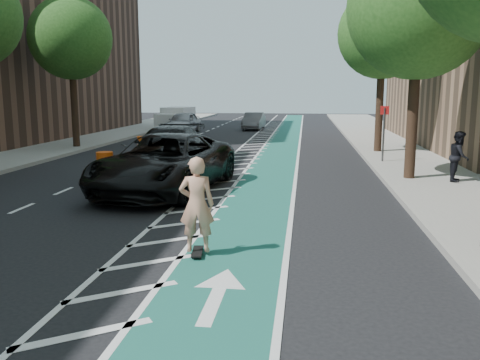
% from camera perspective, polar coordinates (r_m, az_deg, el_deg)
% --- Properties ---
extents(ground, '(120.00, 120.00, 0.00)m').
position_cam_1_polar(ground, '(11.35, -15.39, -6.35)').
color(ground, black).
rests_on(ground, ground).
extents(bike_lane, '(2.00, 90.00, 0.01)m').
position_cam_1_polar(bike_lane, '(20.31, 3.54, 1.18)').
color(bike_lane, '#1B6058').
rests_on(bike_lane, ground).
extents(buffer_strip, '(1.40, 90.00, 0.01)m').
position_cam_1_polar(buffer_strip, '(20.46, -0.66, 1.26)').
color(buffer_strip, silver).
rests_on(buffer_strip, ground).
extents(sidewalk_right, '(5.00, 90.00, 0.15)m').
position_cam_1_polar(sidewalk_right, '(20.91, 21.61, 0.94)').
color(sidewalk_right, gray).
rests_on(sidewalk_right, ground).
extents(curb_right, '(0.12, 90.00, 0.16)m').
position_cam_1_polar(curb_right, '(20.44, 14.95, 1.13)').
color(curb_right, gray).
rests_on(curb_right, ground).
extents(curb_left, '(0.12, 90.00, 0.16)m').
position_cam_1_polar(curb_left, '(23.22, -22.06, 1.76)').
color(curb_left, gray).
rests_on(curb_left, ground).
extents(tree_r_c, '(4.20, 4.20, 7.90)m').
position_cam_1_polar(tree_r_c, '(18.57, 19.35, 17.69)').
color(tree_r_c, '#382619').
rests_on(tree_r_c, ground).
extents(tree_r_d, '(4.20, 4.20, 7.90)m').
position_cam_1_polar(tree_r_d, '(26.40, 15.67, 15.44)').
color(tree_r_d, '#382619').
rests_on(tree_r_d, ground).
extents(tree_l_d, '(4.20, 4.20, 7.90)m').
position_cam_1_polar(tree_l_d, '(28.86, -18.38, 14.81)').
color(tree_l_d, '#382619').
rests_on(tree_l_d, ground).
extents(sign_post, '(0.35, 0.08, 2.47)m').
position_cam_1_polar(sign_post, '(22.34, 15.83, 5.11)').
color(sign_post, '#4C4C4C').
rests_on(sign_post, ground).
extents(skateboard, '(0.28, 0.71, 0.09)m').
position_cam_1_polar(skateboard, '(9.88, -4.80, -8.02)').
color(skateboard, black).
rests_on(skateboard, ground).
extents(skateboarder, '(0.72, 0.52, 1.82)m').
position_cam_1_polar(skateboarder, '(9.63, -4.88, -2.75)').
color(skateboarder, tan).
rests_on(skateboarder, skateboard).
extents(suv_near, '(3.81, 6.78, 1.79)m').
position_cam_1_polar(suv_near, '(15.96, -8.42, 1.89)').
color(suv_near, black).
rests_on(suv_near, ground).
extents(suv_far, '(2.67, 5.99, 1.71)m').
position_cam_1_polar(suv_far, '(20.25, -8.03, 3.50)').
color(suv_far, black).
rests_on(suv_far, ground).
extents(car_silver, '(2.15, 4.68, 1.56)m').
position_cam_1_polar(car_silver, '(38.20, -6.40, 6.47)').
color(car_silver, '#A0A0A5').
rests_on(car_silver, ground).
extents(car_grey, '(1.61, 4.17, 1.36)m').
position_cam_1_polar(car_grey, '(41.08, 1.56, 6.63)').
color(car_grey, slate).
rests_on(car_grey, ground).
extents(pedestrian, '(0.86, 0.97, 1.66)m').
position_cam_1_polar(pedestrian, '(18.24, 23.38, 2.45)').
color(pedestrian, black).
rests_on(pedestrian, sidewalk_right).
extents(box_truck, '(2.42, 4.47, 1.78)m').
position_cam_1_polar(box_truck, '(41.05, -7.22, 6.75)').
color(box_truck, white).
rests_on(box_truck, ground).
extents(barrel_a, '(0.74, 0.74, 1.01)m').
position_cam_1_polar(barrel_a, '(18.42, -14.91, 1.42)').
color(barrel_a, '#EC4F0C').
rests_on(barrel_a, ground).
extents(barrel_b, '(0.66, 0.66, 0.91)m').
position_cam_1_polar(barrel_b, '(25.43, -10.87, 3.77)').
color(barrel_b, '#FF5C0D').
rests_on(barrel_b, ground).
extents(barrel_c, '(0.71, 0.71, 0.97)m').
position_cam_1_polar(barrel_c, '(25.56, -7.96, 3.96)').
color(barrel_c, '#DD5A0B').
rests_on(barrel_c, ground).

